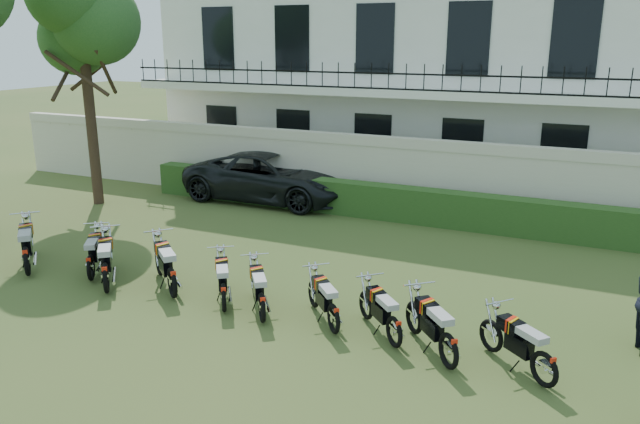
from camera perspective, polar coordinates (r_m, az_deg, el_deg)
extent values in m
plane|color=#385220|center=(12.29, -5.03, -9.19)|extent=(100.00, 100.00, 0.00)
cube|color=beige|center=(18.97, 6.96, 2.92)|extent=(30.00, 0.30, 2.00)
cube|color=beige|center=(18.75, 7.07, 6.35)|extent=(30.00, 0.35, 0.30)
cube|color=#244A1A|center=(18.07, 9.13, 0.55)|extent=(18.00, 0.60, 1.00)
cube|color=white|center=(24.35, 11.64, 11.49)|extent=(20.00, 8.00, 7.00)
cube|color=white|center=(19.82, 8.39, 10.74)|extent=(20.00, 1.40, 0.25)
cube|color=black|center=(19.16, 7.89, 12.39)|extent=(20.00, 0.05, 0.05)
cube|color=black|center=(19.19, 7.84, 11.05)|extent=(20.00, 0.05, 0.05)
cube|color=black|center=(23.90, -8.89, 6.95)|extent=(1.30, 0.12, 2.20)
cube|color=black|center=(23.63, -9.25, 15.37)|extent=(1.30, 0.12, 2.20)
cube|color=black|center=(22.39, -2.43, 6.54)|extent=(1.30, 0.12, 2.20)
cube|color=black|center=(22.11, -2.53, 15.54)|extent=(1.30, 0.12, 2.20)
cube|color=black|center=(21.21, 4.84, 5.99)|extent=(1.30, 0.12, 2.20)
cube|color=black|center=(20.90, 5.07, 15.48)|extent=(1.30, 0.12, 2.20)
cube|color=black|center=(20.40, 12.81, 5.26)|extent=(1.30, 0.12, 2.20)
cube|color=black|center=(20.08, 13.43, 15.12)|extent=(1.30, 0.12, 2.20)
cube|color=black|center=(20.01, 21.24, 4.38)|extent=(1.30, 0.12, 2.20)
cube|color=black|center=(19.68, 22.28, 14.41)|extent=(1.30, 0.12, 2.20)
cylinder|color=#473323|center=(20.84, -20.21, 7.76)|extent=(0.32, 0.32, 5.25)
sphere|color=#255220|center=(20.56, -19.79, 16.12)|extent=(2.60, 2.60, 2.60)
sphere|color=#255220|center=(21.33, -21.46, 14.50)|extent=(2.20, 2.20, 2.20)
torus|color=black|center=(14.68, -25.32, -5.10)|extent=(0.56, 0.53, 0.67)
torus|color=black|center=(16.02, -25.12, -3.40)|extent=(0.56, 0.53, 0.67)
cube|color=black|center=(15.25, -25.29, -3.70)|extent=(0.57, 0.55, 0.33)
cube|color=black|center=(15.40, -25.38, -2.37)|extent=(0.55, 0.54, 0.24)
cube|color=red|center=(15.40, -25.39, -2.33)|extent=(0.20, 0.31, 0.25)
cube|color=#EAA30C|center=(15.33, -25.40, -2.40)|extent=(0.17, 0.29, 0.25)
cube|color=#AAAAAA|center=(14.86, -25.49, -2.82)|extent=(0.62, 0.60, 0.13)
cylinder|color=silver|center=(15.65, -25.47, -0.85)|extent=(0.47, 0.50, 0.03)
torus|color=black|center=(13.97, -20.64, -5.79)|extent=(0.40, 0.53, 0.58)
torus|color=black|center=(15.11, -19.82, -4.08)|extent=(0.40, 0.53, 0.58)
cube|color=black|center=(14.45, -20.30, -4.44)|extent=(0.44, 0.53, 0.29)
cube|color=black|center=(14.57, -20.25, -3.19)|extent=(0.45, 0.50, 0.21)
cube|color=red|center=(14.57, -20.25, -3.15)|extent=(0.21, 0.25, 0.22)
cube|color=#EAA30C|center=(14.51, -20.29, -3.22)|extent=(0.19, 0.24, 0.22)
cube|color=#AAAAAA|center=(14.11, -20.59, -3.66)|extent=(0.49, 0.56, 0.11)
cylinder|color=silver|center=(14.77, -20.15, -1.75)|extent=(0.49, 0.35, 0.03)
torus|color=black|center=(13.09, -19.10, -6.93)|extent=(0.50, 0.55, 0.65)
torus|color=black|center=(14.38, -18.86, -4.86)|extent=(0.50, 0.55, 0.65)
cube|color=black|center=(13.63, -19.04, -5.30)|extent=(0.53, 0.57, 0.32)
cube|color=black|center=(13.76, -19.11, -3.83)|extent=(0.52, 0.54, 0.23)
cube|color=red|center=(13.76, -19.11, -3.79)|extent=(0.21, 0.29, 0.24)
cube|color=#EAA30C|center=(13.70, -19.12, -3.88)|extent=(0.19, 0.28, 0.24)
cube|color=#AAAAAA|center=(13.25, -19.22, -4.40)|extent=(0.58, 0.61, 0.13)
cylinder|color=silver|center=(13.99, -19.16, -2.15)|extent=(0.50, 0.44, 0.03)
torus|color=black|center=(12.48, -12.70, -7.55)|extent=(0.55, 0.49, 0.65)
torus|color=black|center=(13.74, -13.93, -5.43)|extent=(0.55, 0.49, 0.65)
cube|color=black|center=(13.00, -13.34, -5.87)|extent=(0.57, 0.53, 0.32)
cube|color=black|center=(13.12, -13.63, -4.34)|extent=(0.54, 0.52, 0.23)
cube|color=red|center=(13.12, -13.64, -4.30)|extent=(0.18, 0.30, 0.24)
cube|color=#EAA30C|center=(13.06, -13.58, -4.39)|extent=(0.15, 0.29, 0.24)
cube|color=#AAAAAA|center=(12.62, -13.17, -4.93)|extent=(0.61, 0.57, 0.13)
cylinder|color=silver|center=(13.34, -14.01, -2.59)|extent=(0.44, 0.50, 0.03)
torus|color=black|center=(11.77, -8.69, -9.01)|extent=(0.40, 0.51, 0.57)
torus|color=black|center=(12.88, -8.88, -6.78)|extent=(0.40, 0.51, 0.57)
cube|color=black|center=(12.22, -8.81, -7.33)|extent=(0.43, 0.52, 0.28)
cube|color=black|center=(12.33, -8.89, -5.87)|extent=(0.44, 0.48, 0.20)
cube|color=red|center=(12.32, -8.89, -5.83)|extent=(0.20, 0.25, 0.21)
cube|color=#EAA30C|center=(12.27, -8.88, -5.92)|extent=(0.18, 0.23, 0.21)
cube|color=#AAAAAA|center=(11.88, -8.83, -6.52)|extent=(0.48, 0.55, 0.11)
cylinder|color=silver|center=(12.51, -8.99, -4.18)|extent=(0.47, 0.34, 0.03)
torus|color=black|center=(11.24, -4.93, -10.10)|extent=(0.41, 0.51, 0.57)
torus|color=black|center=(12.34, -5.67, -7.67)|extent=(0.41, 0.51, 0.57)
cube|color=black|center=(11.69, -5.31, -8.29)|extent=(0.44, 0.51, 0.28)
cube|color=black|center=(11.79, -5.47, -6.75)|extent=(0.45, 0.48, 0.21)
cube|color=red|center=(11.78, -5.47, -6.71)|extent=(0.20, 0.25, 0.22)
cube|color=#EAA30C|center=(11.73, -5.44, -6.81)|extent=(0.18, 0.24, 0.22)
cube|color=#AAAAAA|center=(11.34, -5.19, -7.46)|extent=(0.49, 0.55, 0.11)
cylinder|color=silver|center=(11.96, -5.68, -4.97)|extent=(0.47, 0.36, 0.03)
torus|color=black|center=(10.84, 2.30, -11.12)|extent=(0.44, 0.46, 0.55)
torus|color=black|center=(11.85, 0.30, -8.67)|extent=(0.44, 0.46, 0.55)
cube|color=black|center=(11.24, 1.34, -9.31)|extent=(0.46, 0.48, 0.27)
cube|color=black|center=(11.32, 0.99, -7.76)|extent=(0.45, 0.46, 0.20)
cube|color=red|center=(11.32, 0.99, -7.72)|extent=(0.18, 0.25, 0.21)
cube|color=#EAA30C|center=(11.27, 1.08, -7.83)|extent=(0.15, 0.24, 0.21)
cube|color=#AAAAAA|center=(10.92, 1.78, -8.49)|extent=(0.50, 0.51, 0.11)
cylinder|color=silver|center=(11.47, 0.52, -5.97)|extent=(0.42, 0.39, 0.03)
torus|color=black|center=(10.48, 8.25, -12.29)|extent=(0.45, 0.45, 0.55)
torus|color=black|center=(11.42, 5.46, -9.73)|extent=(0.45, 0.45, 0.55)
cube|color=black|center=(10.85, 6.92, -10.41)|extent=(0.47, 0.47, 0.27)
cube|color=black|center=(10.91, 6.47, -8.81)|extent=(0.46, 0.46, 0.20)
cube|color=red|center=(10.91, 6.47, -8.77)|extent=(0.17, 0.25, 0.21)
cube|color=#EAA30C|center=(10.86, 6.60, -8.88)|extent=(0.15, 0.24, 0.21)
cube|color=#AAAAAA|center=(10.53, 7.57, -9.58)|extent=(0.51, 0.51, 0.11)
cylinder|color=silver|center=(11.04, 5.85, -6.94)|extent=(0.41, 0.40, 0.03)
torus|color=black|center=(9.94, 13.44, -14.08)|extent=(0.47, 0.51, 0.60)
torus|color=black|center=(10.93, 10.05, -11.00)|extent=(0.47, 0.51, 0.60)
cube|color=black|center=(10.32, 11.83, -11.87)|extent=(0.49, 0.52, 0.30)
cube|color=black|center=(10.38, 11.31, -10.02)|extent=(0.49, 0.50, 0.22)
cube|color=red|center=(10.38, 11.32, -9.98)|extent=(0.20, 0.27, 0.23)
cube|color=#EAA30C|center=(10.33, 11.47, -10.11)|extent=(0.17, 0.26, 0.23)
cube|color=#AAAAAA|center=(9.98, 12.67, -10.96)|extent=(0.54, 0.56, 0.12)
cylinder|color=silver|center=(10.51, 10.60, -7.88)|extent=(0.46, 0.42, 0.03)
torus|color=black|center=(9.98, 22.28, -14.89)|extent=(0.49, 0.43, 0.57)
torus|color=black|center=(10.71, 17.48, -12.21)|extent=(0.49, 0.43, 0.57)
cube|color=black|center=(10.24, 20.04, -12.93)|extent=(0.50, 0.46, 0.28)
cube|color=black|center=(10.26, 19.33, -11.21)|extent=(0.48, 0.46, 0.21)
cube|color=red|center=(10.25, 19.33, -11.16)|extent=(0.16, 0.26, 0.22)
cube|color=#EAA30C|center=(10.22, 19.55, -11.28)|extent=(0.13, 0.25, 0.22)
cube|color=#AAAAAA|center=(9.95, 21.24, -12.02)|extent=(0.54, 0.50, 0.11)
cylinder|color=silver|center=(10.33, 18.31, -9.19)|extent=(0.39, 0.45, 0.03)
imported|color=black|center=(20.33, -4.48, 3.22)|extent=(5.64, 2.60, 1.57)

